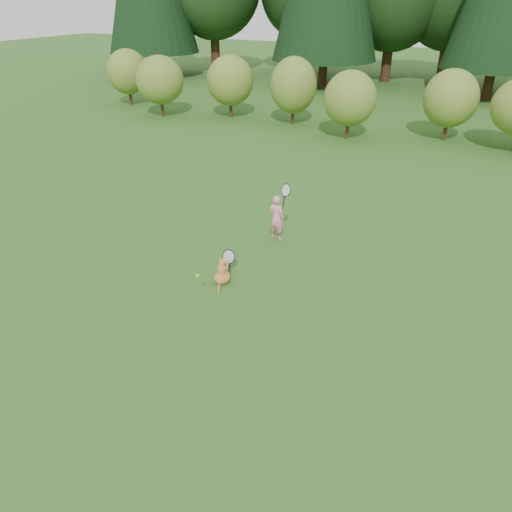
% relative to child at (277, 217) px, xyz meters
% --- Properties ---
extents(ground, '(100.00, 100.00, 0.00)m').
position_rel_child_xyz_m(ground, '(0.34, -2.95, -0.55)').
color(ground, '#2A4E16').
rests_on(ground, ground).
extents(shrub_row, '(28.00, 3.00, 2.80)m').
position_rel_child_xyz_m(shrub_row, '(0.34, 10.05, 0.85)').
color(shrub_row, olive).
rests_on(shrub_row, ground).
extents(child, '(0.60, 0.39, 1.57)m').
position_rel_child_xyz_m(child, '(0.00, 0.00, 0.00)').
color(child, pink).
rests_on(child, ground).
extents(cat, '(0.38, 0.76, 0.71)m').
position_rel_child_xyz_m(cat, '(-0.15, -2.22, -0.28)').
color(cat, '#CC5C27').
rests_on(cat, ground).
extents(tennis_ball, '(0.07, 0.07, 0.07)m').
position_rel_child_xyz_m(tennis_ball, '(-0.17, -3.06, 0.02)').
color(tennis_ball, '#A3CD18').
rests_on(tennis_ball, ground).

